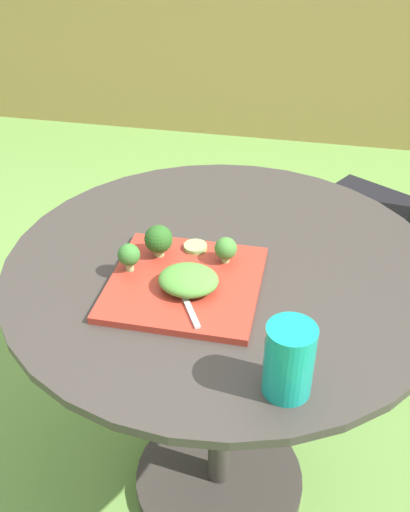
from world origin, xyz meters
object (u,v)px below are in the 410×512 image
object	(u,v)px
salad_plate	(185,283)
fork	(183,294)
patio_chair	(405,208)
drinking_glass	(289,363)

from	to	relation	value
salad_plate	fork	world-z (taller)	fork
patio_chair	drinking_glass	distance (m)	1.05
drinking_glass	fork	xyz separation A→B (m)	(-0.20, 0.17, -0.04)
fork	patio_chair	bearing A→B (deg)	59.33
patio_chair	salad_plate	size ratio (longest dim) A/B	3.25
salad_plate	drinking_glass	size ratio (longest dim) A/B	2.29
fork	salad_plate	bearing A→B (deg)	99.77
patio_chair	drinking_glass	xyz separation A→B (m)	(-0.28, -0.98, 0.26)
drinking_glass	fork	world-z (taller)	drinking_glass
salad_plate	drinking_glass	world-z (taller)	drinking_glass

